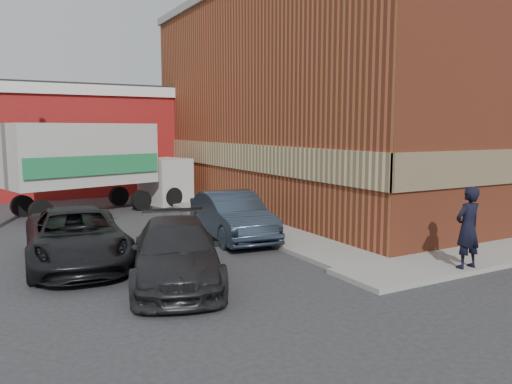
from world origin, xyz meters
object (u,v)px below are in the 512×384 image
brick_building (368,101)px  warehouse (13,140)px  suv_b (176,252)px  sedan (232,216)px  box_truck (99,161)px  suv_a (76,237)px  man (468,228)px

brick_building → warehouse: size_ratio=1.12×
warehouse → suv_b: 19.14m
sedan → suv_b: bearing=-126.0°
brick_building → box_truck: size_ratio=2.40×
brick_building → suv_b: 15.16m
suv_a → suv_b: 3.10m
sedan → box_truck: bearing=115.4°
brick_building → suv_a: brick_building is taller
man → sedan: (-3.23, 5.99, -0.37)m
man → sedan: size_ratio=0.44×
man → suv_b: size_ratio=0.42×
man → suv_a: (-7.96, 5.24, -0.39)m
sedan → suv_a: 4.79m
warehouse → sedan: (5.20, -15.56, -2.09)m
warehouse → suv_a: 16.45m
warehouse → box_truck: bearing=-72.1°
sedan → suv_b: (-3.02, -3.34, -0.05)m
warehouse → suv_a: size_ratio=3.24×
warehouse → sedan: size_ratio=3.70×
warehouse → suv_b: bearing=-83.4°
brick_building → warehouse: bearing=142.8°
warehouse → sedan: 16.53m
suv_a → suv_b: bearing=-52.0°
suv_b → brick_building: bearing=50.5°
man → suv_b: man is taller
brick_building → box_truck: brick_building is taller
warehouse → suv_a: (0.47, -16.31, -2.11)m
brick_building → box_truck: bearing=167.2°
suv_a → box_truck: (2.21, 7.99, 1.38)m
suv_b → box_truck: 10.68m
man → brick_building: bearing=-118.9°
brick_building → man: size_ratio=9.39×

